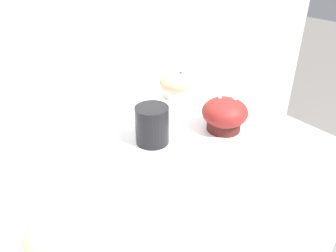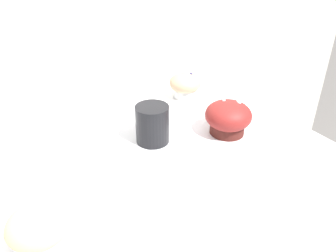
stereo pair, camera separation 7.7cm
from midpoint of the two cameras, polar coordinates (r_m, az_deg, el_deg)
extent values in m
cube|color=beige|center=(1.26, -24.75, 5.94)|extent=(3.20, 0.10, 1.80)
cylinder|color=#4C1C17|center=(0.84, 7.15, 0.83)|extent=(0.09, 0.09, 0.05)
ellipsoid|color=maroon|center=(0.83, 7.26, 2.35)|extent=(0.12, 0.12, 0.07)
sphere|color=white|center=(0.83, 8.78, 4.75)|extent=(0.01, 0.01, 0.01)
sphere|color=white|center=(0.82, 6.40, 4.81)|extent=(0.01, 0.01, 0.01)
sphere|color=white|center=(0.82, 8.99, 4.55)|extent=(0.01, 0.01, 0.01)
cylinder|color=white|center=(0.57, -22.23, -18.93)|extent=(0.09, 0.09, 0.04)
ellipsoid|color=#E2C287|center=(0.55, -22.69, -17.40)|extent=(0.10, 0.10, 0.06)
cylinder|color=silver|center=(1.02, -0.93, 6.34)|extent=(0.07, 0.07, 0.05)
ellipsoid|color=tan|center=(1.01, -0.94, 7.52)|extent=(0.10, 0.10, 0.06)
sphere|color=navy|center=(1.01, -0.01, 9.12)|extent=(0.01, 0.01, 0.01)
cylinder|color=black|center=(0.77, -5.63, 0.09)|extent=(0.08, 0.08, 0.09)
torus|color=black|center=(0.82, -6.36, 2.32)|extent=(0.03, 0.05, 0.05)
cylinder|color=black|center=(0.75, -5.79, 2.91)|extent=(0.07, 0.07, 0.01)
camera|label=1|loc=(0.04, -92.86, -1.65)|focal=35.00mm
camera|label=2|loc=(0.04, 87.14, 1.65)|focal=35.00mm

